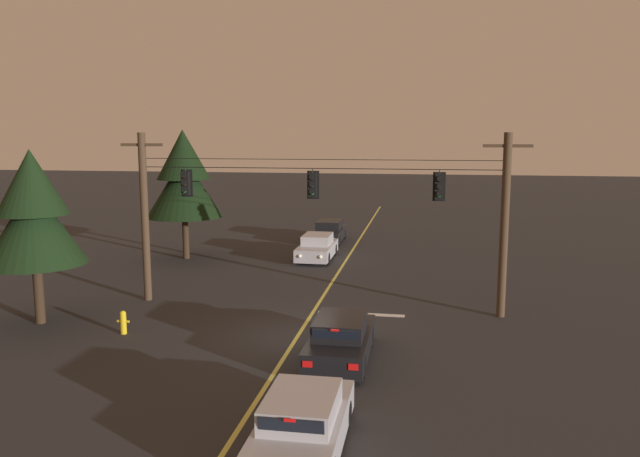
{
  "coord_description": "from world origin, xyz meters",
  "views": [
    {
      "loc": [
        4.25,
        -20.23,
        6.97
      ],
      "look_at": [
        0.0,
        4.79,
        3.1
      ],
      "focal_mm": 34.81,
      "sensor_mm": 36.0,
      "label": 1
    }
  ],
  "objects": [
    {
      "name": "ground_plane",
      "position": [
        0.0,
        0.0,
        0.0
      ],
      "size": [
        180.0,
        180.0,
        0.0
      ],
      "primitive_type": "plane",
      "color": "#28282B"
    },
    {
      "name": "lane_centre_stripe",
      "position": [
        0.0,
        9.79,
        0.0
      ],
      "size": [
        0.14,
        60.0,
        0.01
      ],
      "primitive_type": "cube",
      "color": "#D1C64C",
      "rests_on": "ground"
    },
    {
      "name": "stop_bar_paint",
      "position": [
        1.9,
        3.19,
        0.0
      ],
      "size": [
        3.4,
        0.36,
        0.01
      ],
      "primitive_type": "cube",
      "color": "silver",
      "rests_on": "ground"
    },
    {
      "name": "signal_span_assembly",
      "position": [
        -0.0,
        3.79,
        3.66
      ],
      "size": [
        16.29,
        0.32,
        7.04
      ],
      "color": "#423021",
      "rests_on": "ground"
    },
    {
      "name": "traffic_light_leftmost",
      "position": [
        -5.4,
        3.77,
        4.99
      ],
      "size": [
        0.48,
        0.41,
        1.22
      ],
      "color": "black"
    },
    {
      "name": "traffic_light_left_inner",
      "position": [
        -0.13,
        3.77,
        4.99
      ],
      "size": [
        0.48,
        0.41,
        1.22
      ],
      "color": "black"
    },
    {
      "name": "traffic_light_centre",
      "position": [
        4.78,
        3.77,
        4.99
      ],
      "size": [
        0.48,
        0.41,
        1.22
      ],
      "color": "black"
    },
    {
      "name": "car_waiting_near_lane",
      "position": [
        1.78,
        -1.83,
        0.65
      ],
      "size": [
        1.8,
        4.33,
        1.39
      ],
      "color": "black",
      "rests_on": "ground"
    },
    {
      "name": "car_oncoming_lead",
      "position": [
        -1.66,
        13.59,
        0.65
      ],
      "size": [
        1.8,
        4.42,
        1.39
      ],
      "color": "#A5A5AD",
      "rests_on": "ground"
    },
    {
      "name": "car_oncoming_trailing",
      "position": [
        -1.86,
        19.29,
        0.65
      ],
      "size": [
        1.8,
        4.42,
        1.39
      ],
      "color": "black",
      "rests_on": "ground"
    },
    {
      "name": "car_waiting_second_near",
      "position": [
        1.72,
        -7.64,
        0.65
      ],
      "size": [
        1.8,
        4.33,
        1.39
      ],
      "color": "#A5A5AD",
      "rests_on": "ground"
    },
    {
      "name": "tree_verge_near",
      "position": [
        -8.98,
        12.44,
        4.57
      ],
      "size": [
        4.21,
        4.21,
        7.23
      ],
      "color": "#332316",
      "rests_on": "ground"
    },
    {
      "name": "tree_verge_far",
      "position": [
        -9.77,
        0.03,
        4.14
      ],
      "size": [
        3.65,
        3.65,
        6.45
      ],
      "color": "#332316",
      "rests_on": "ground"
    },
    {
      "name": "fire_hydrant",
      "position": [
        -6.11,
        -0.62,
        0.44
      ],
      "size": [
        0.44,
        0.22,
        0.84
      ],
      "color": "gold",
      "rests_on": "ground"
    }
  ]
}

